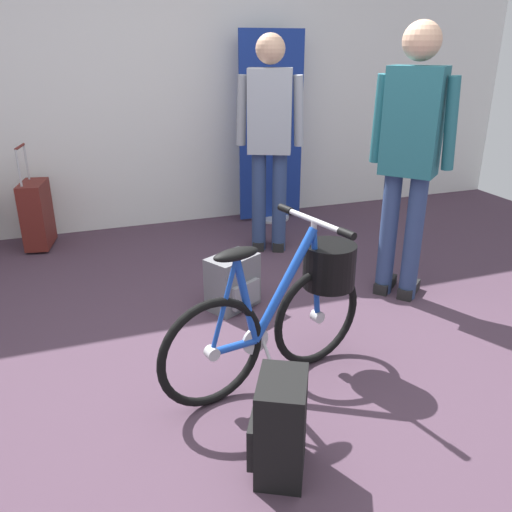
{
  "coord_description": "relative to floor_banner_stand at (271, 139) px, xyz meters",
  "views": [
    {
      "loc": [
        -0.85,
        -2.0,
        1.54
      ],
      "look_at": [
        -0.03,
        0.31,
        0.55
      ],
      "focal_mm": 36.68,
      "sensor_mm": 36.0,
      "label": 1
    }
  ],
  "objects": [
    {
      "name": "backpack_on_floor",
      "position": [
        -1.12,
        -3.0,
        -0.55
      ],
      "size": [
        0.29,
        0.31,
        0.41
      ],
      "color": "black",
      "rests_on": "ground_plane"
    },
    {
      "name": "folding_bike_foreground",
      "position": [
        -0.83,
        -2.4,
        -0.36
      ],
      "size": [
        1.12,
        0.52,
        0.81
      ],
      "color": "black",
      "rests_on": "ground_plane"
    },
    {
      "name": "floor_banner_stand",
      "position": [
        0.0,
        0.0,
        0.0
      ],
      "size": [
        0.6,
        0.36,
        1.67
      ],
      "color": "#B7B7BC",
      "rests_on": "ground_plane"
    },
    {
      "name": "rolling_suitcase",
      "position": [
        -2.05,
        -0.09,
        -0.47
      ],
      "size": [
        0.25,
        0.39,
        0.83
      ],
      "color": "maroon",
      "rests_on": "ground_plane"
    },
    {
      "name": "visitor_browsing",
      "position": [
        0.19,
        -1.82,
        0.21
      ],
      "size": [
        0.39,
        0.42,
        1.67
      ],
      "color": "navy",
      "rests_on": "ground_plane"
    },
    {
      "name": "visitor_near_wall",
      "position": [
        -0.31,
        -0.76,
        0.17
      ],
      "size": [
        0.49,
        0.36,
        1.62
      ],
      "color": "navy",
      "rests_on": "ground_plane"
    },
    {
      "name": "handbag_on_floor",
      "position": [
        -0.88,
        -1.63,
        -0.58
      ],
      "size": [
        0.37,
        0.33,
        0.34
      ],
      "color": "slate",
      "rests_on": "ground_plane"
    },
    {
      "name": "ground_plane",
      "position": [
        -0.89,
        -2.46,
        -0.75
      ],
      "size": [
        7.06,
        7.06,
        0.0
      ],
      "primitive_type": "plane",
      "color": "#473342"
    },
    {
      "name": "back_wall",
      "position": [
        -0.89,
        0.26,
        0.62
      ],
      "size": [
        7.06,
        0.1,
        2.73
      ],
      "primitive_type": "cube",
      "color": "white",
      "rests_on": "ground_plane"
    }
  ]
}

